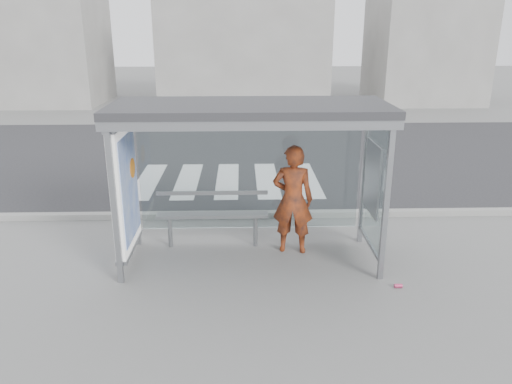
# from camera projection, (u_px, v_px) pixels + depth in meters

# --- Properties ---
(ground) EXTENTS (80.00, 80.00, 0.00)m
(ground) POSITION_uv_depth(u_px,v_px,m) (251.00, 260.00, 8.38)
(ground) COLOR slate
(ground) RESTS_ON ground
(road) EXTENTS (30.00, 10.00, 0.01)m
(road) POSITION_uv_depth(u_px,v_px,m) (246.00, 155.00, 15.01)
(road) COLOR #272729
(road) RESTS_ON ground
(curb) EXTENTS (30.00, 0.18, 0.12)m
(curb) POSITION_uv_depth(u_px,v_px,m) (249.00, 214.00, 10.21)
(curb) COLOR gray
(curb) RESTS_ON ground
(crosswalk) EXTENTS (4.55, 3.00, 0.00)m
(crosswalk) POSITION_uv_depth(u_px,v_px,m) (228.00, 180.00, 12.63)
(crosswalk) COLOR silver
(crosswalk) RESTS_ON ground
(bus_shelter) EXTENTS (4.25, 1.65, 2.62)m
(bus_shelter) POSITION_uv_depth(u_px,v_px,m) (226.00, 144.00, 7.79)
(bus_shelter) COLOR gray
(bus_shelter) RESTS_ON ground
(building_left) EXTENTS (6.00, 5.00, 6.00)m
(building_left) POSITION_uv_depth(u_px,v_px,m) (37.00, 40.00, 24.18)
(building_left) COLOR gray
(building_left) RESTS_ON ground
(building_center) EXTENTS (8.00, 5.00, 5.00)m
(building_center) POSITION_uv_depth(u_px,v_px,m) (243.00, 51.00, 24.62)
(building_center) COLOR gray
(building_center) RESTS_ON ground
(building_right) EXTENTS (5.00, 5.00, 7.00)m
(building_right) POSITION_uv_depth(u_px,v_px,m) (426.00, 29.00, 24.55)
(building_right) COLOR gray
(building_right) RESTS_ON ground
(person) EXTENTS (0.75, 0.55, 1.89)m
(person) POSITION_uv_depth(u_px,v_px,m) (293.00, 199.00, 8.43)
(person) COLOR orange
(person) RESTS_ON ground
(bench) EXTENTS (1.94, 0.24, 1.00)m
(bench) POSITION_uv_depth(u_px,v_px,m) (212.00, 215.00, 8.73)
(bench) COLOR slate
(bench) RESTS_ON ground
(soda_can) EXTENTS (0.12, 0.07, 0.06)m
(soda_can) POSITION_uv_depth(u_px,v_px,m) (398.00, 286.00, 7.48)
(soda_can) COLOR #D83F71
(soda_can) RESTS_ON ground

